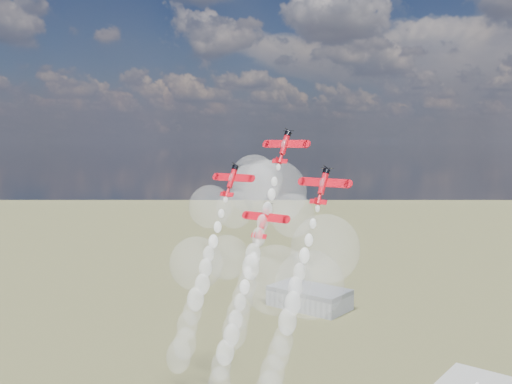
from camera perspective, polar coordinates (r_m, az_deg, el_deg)
The scene contains 10 objects.
hangar at distance 360.85m, azimuth 5.63°, elevation -10.99°, with size 50.00×28.00×13.00m.
plane_lead at distance 140.55m, azimuth 2.99°, elevation 4.82°, with size 12.96×6.37×8.65m.
plane_left at distance 146.52m, azimuth -2.59°, elevation 1.27°, with size 12.96×6.37×8.65m.
plane_right at distance 129.39m, azimuth 7.04°, elevation 0.70°, with size 12.96×6.37×8.65m.
plane_slot at distance 135.07m, azimuth 0.82°, elevation -2.96°, with size 12.96×6.37×8.65m.
smoke_trail_lead at distance 132.67m, azimuth -1.27°, elevation -10.68°, with size 5.50×20.69×41.41m.
smoke_trail_left at distance 141.90m, azimuth -6.99°, elevation -13.39°, with size 5.84×20.40×40.92m.
smoke_trail_right at distance 123.69m, azimuth 2.52°, elevation -16.22°, with size 5.23×21.52×40.85m.
smoke_trail_slot at distance 132.72m, azimuth -3.86°, elevation -18.93°, with size 6.08×20.92×40.59m.
drifted_smoke_cloud at distance 169.67m, azimuth 1.26°, elevation -4.48°, with size 64.93×38.47×46.99m.
Camera 1 is at (68.34, -110.66, 107.80)m, focal length 38.00 mm.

